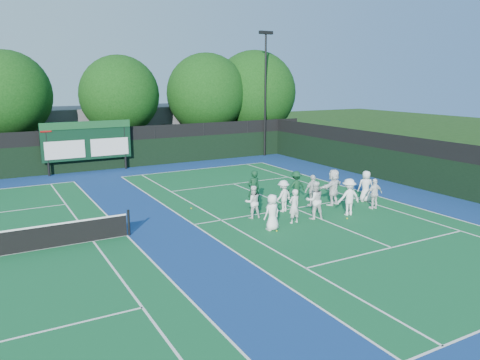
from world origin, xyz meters
TOP-DOWN VIEW (x-y plane):
  - ground at (0.00, 0.00)m, footprint 120.00×120.00m
  - court_apron at (-6.00, 1.00)m, footprint 34.00×32.00m
  - near_court at (0.00, 1.00)m, footprint 11.05×23.85m
  - back_fence at (-6.00, 16.00)m, footprint 34.00×0.08m
  - divider_fence_right at (9.00, 1.00)m, footprint 0.08×32.00m
  - scoreboard at (-7.01, 15.59)m, footprint 6.00×0.21m
  - clubhouse at (-2.00, 24.00)m, footprint 18.00×6.00m
  - light_pole_right at (7.50, 15.70)m, footprint 1.20×0.30m
  - tree_b at (-11.33, 19.58)m, footprint 6.17×6.17m
  - tree_c at (-3.40, 19.58)m, footprint 6.17×6.17m
  - tree_d at (4.10, 19.58)m, footprint 6.81×6.81m
  - tree_e at (8.86, 19.58)m, footprint 7.53×7.53m
  - tennis_ball_0 at (-2.78, -1.60)m, footprint 0.07×0.07m
  - tennis_ball_1 at (1.21, 1.26)m, footprint 0.07×0.07m
  - tennis_ball_2 at (2.49, -0.15)m, footprint 0.07×0.07m
  - tennis_ball_3 at (-4.55, 3.45)m, footprint 0.07×0.07m
  - tennis_ball_5 at (1.08, -1.68)m, footprint 0.07×0.07m
  - player_front_0 at (-2.84, -1.32)m, footprint 0.84×0.62m
  - player_front_1 at (-1.44, -0.97)m, footprint 0.61×0.43m
  - player_front_2 at (-0.22, -0.87)m, footprint 1.00×0.85m
  - player_front_3 at (1.57, -1.18)m, footprint 1.23×0.83m
  - player_front_4 at (3.45, -0.98)m, footprint 0.93×0.44m
  - player_back_0 at (-2.66, 0.62)m, footprint 0.86×0.74m
  - player_back_1 at (-0.80, 0.83)m, footprint 1.13×0.83m
  - player_back_2 at (1.07, 0.91)m, footprint 0.97×0.42m
  - player_back_3 at (2.15, 0.62)m, footprint 1.82×1.06m
  - player_back_4 at (4.08, 0.28)m, footprint 0.96×0.82m
  - coach_left at (-1.74, 2.07)m, footprint 0.72×0.49m
  - coach_right at (0.87, 2.08)m, footprint 1.13×0.73m

SIDE VIEW (x-z plane):
  - ground at x=0.00m, z-range 0.00..0.00m
  - court_apron at x=-6.00m, z-range 0.00..0.01m
  - near_court at x=0.00m, z-range 0.01..0.01m
  - tennis_ball_0 at x=-2.78m, z-range 0.00..0.07m
  - tennis_ball_1 at x=1.21m, z-range 0.00..0.07m
  - tennis_ball_2 at x=2.49m, z-range 0.00..0.07m
  - tennis_ball_3 at x=-4.55m, z-range 0.00..0.07m
  - tennis_ball_5 at x=1.08m, z-range 0.00..0.07m
  - player_front_4 at x=3.45m, z-range 0.00..1.55m
  - player_back_0 at x=-2.66m, z-range 0.00..1.55m
  - player_back_1 at x=-0.80m, z-range 0.00..1.57m
  - player_front_1 at x=-1.44m, z-range 0.00..1.57m
  - player_front_0 at x=-2.84m, z-range 0.00..1.58m
  - player_back_2 at x=1.07m, z-range 0.00..1.64m
  - coach_right at x=0.87m, z-range 0.00..1.65m
  - player_back_4 at x=4.08m, z-range 0.00..1.66m
  - player_front_3 at x=1.57m, z-range 0.00..1.77m
  - player_front_2 at x=-0.22m, z-range 0.00..1.79m
  - player_back_3 at x=2.15m, z-range 0.00..1.87m
  - coach_left at x=-1.74m, z-range 0.00..1.94m
  - back_fence at x=-6.00m, z-range -0.14..2.86m
  - divider_fence_right at x=9.00m, z-range -0.14..2.86m
  - clubhouse at x=-2.00m, z-range 0.00..4.00m
  - scoreboard at x=-7.01m, z-range 0.42..3.97m
  - tree_e at x=8.86m, z-range 0.49..9.40m
  - tree_c at x=-3.40m, z-range 0.86..9.07m
  - tree_d at x=4.10m, z-range 0.70..9.25m
  - tree_b at x=-11.33m, z-range 0.94..9.31m
  - light_pole_right at x=7.50m, z-range 1.24..11.36m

